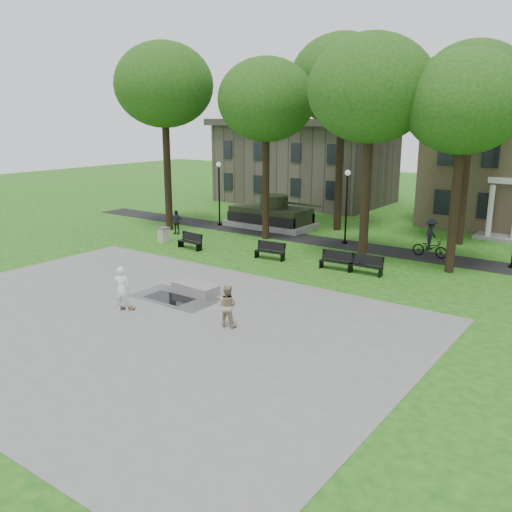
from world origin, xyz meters
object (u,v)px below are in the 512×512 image
at_px(friend_watching, 227,306).
at_px(park_bench_0, 191,240).
at_px(skateboarder, 122,289).
at_px(trash_bin, 164,234).
at_px(concrete_block, 196,288).
at_px(cyclist, 430,242).

xyz_separation_m(friend_watching, park_bench_0, (-9.95, 8.74, -0.33)).
bearing_deg(skateboarder, trash_bin, -81.81).
relative_size(skateboarder, trash_bin, 2.01).
relative_size(concrete_block, skateboarder, 1.14).
distance_m(skateboarder, trash_bin, 13.16).
relative_size(concrete_block, cyclist, 0.98).
distance_m(skateboarder, cyclist, 18.22).
height_order(concrete_block, trash_bin, trash_bin).
bearing_deg(concrete_block, cyclist, 63.66).
height_order(concrete_block, skateboarder, skateboarder).
bearing_deg(trash_bin, friend_watching, -35.78).
bearing_deg(trash_bin, cyclist, 22.11).
height_order(cyclist, trash_bin, cyclist).
relative_size(friend_watching, cyclist, 0.74).
bearing_deg(skateboarder, friend_watching, 165.34).
height_order(skateboarder, trash_bin, skateboarder).
relative_size(cyclist, park_bench_0, 1.22).
xyz_separation_m(friend_watching, trash_bin, (-12.70, 9.15, -0.37)).
relative_size(concrete_block, park_bench_0, 1.20).
distance_m(concrete_block, friend_watching, 4.45).
distance_m(concrete_block, skateboarder, 3.73).
relative_size(skateboarder, cyclist, 0.86).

